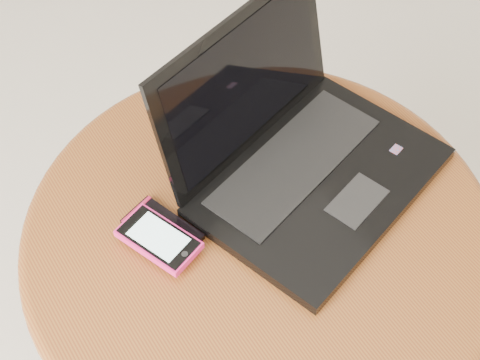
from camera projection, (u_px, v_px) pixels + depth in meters
table at (259, 270)px, 1.08m from camera, size 0.65×0.65×0.52m
laptop at (299, 153)px, 1.02m from camera, size 0.40×0.37×0.22m
phone_black at (162, 229)px, 0.99m from camera, size 0.08×0.12×0.01m
phone_pink at (159, 239)px, 0.96m from camera, size 0.09×0.12×0.01m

